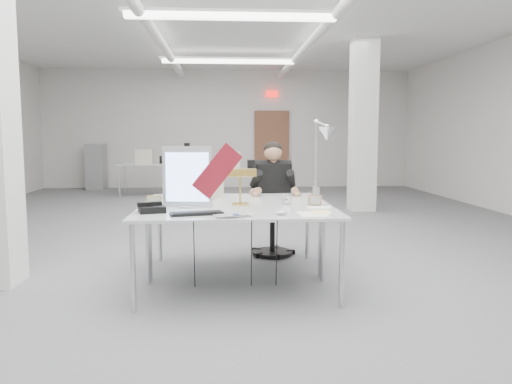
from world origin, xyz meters
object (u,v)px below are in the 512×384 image
(seated_person, at_px, (273,180))
(desk_phone, at_px, (152,209))
(office_chair, at_px, (272,213))
(architect_lamp, at_px, (320,159))
(monitor, at_px, (187,177))
(bankers_lamp, at_px, (240,188))
(laptop, at_px, (236,216))
(desk_main, at_px, (237,213))
(beige_monitor, at_px, (204,183))

(seated_person, distance_m, desk_phone, 1.88)
(office_chair, bearing_deg, desk_phone, -133.39)
(architect_lamp, bearing_deg, monitor, 175.44)
(bankers_lamp, bearing_deg, monitor, -169.87)
(laptop, distance_m, architect_lamp, 1.38)
(office_chair, height_order, architect_lamp, architect_lamp)
(desk_main, distance_m, architect_lamp, 1.15)
(beige_monitor, bearing_deg, architect_lamp, 5.31)
(desk_main, xyz_separation_m, bankers_lamp, (0.04, 0.39, 0.17))
(monitor, relative_size, laptop, 1.78)
(desk_phone, bearing_deg, desk_main, -13.06)
(bankers_lamp, relative_size, architect_lamp, 0.37)
(office_chair, relative_size, monitor, 1.82)
(monitor, distance_m, desk_phone, 0.49)
(beige_monitor, xyz_separation_m, architect_lamp, (1.18, -0.34, 0.27))
(laptop, height_order, architect_lamp, architect_lamp)
(monitor, xyz_separation_m, bankers_lamp, (0.49, 0.11, -0.12))
(seated_person, xyz_separation_m, architect_lamp, (0.40, -0.80, 0.28))
(office_chair, height_order, desk_phone, office_chair)
(bankers_lamp, xyz_separation_m, desk_phone, (-0.77, -0.42, -0.13))
(bankers_lamp, distance_m, beige_monitor, 0.68)
(office_chair, distance_m, seated_person, 0.39)
(seated_person, bearing_deg, desk_main, -112.76)
(bankers_lamp, bearing_deg, desk_main, -98.74)
(laptop, relative_size, architect_lamp, 0.37)
(architect_lamp, bearing_deg, office_chair, 95.39)
(office_chair, height_order, laptop, office_chair)
(seated_person, bearing_deg, beige_monitor, -154.65)
(desk_phone, bearing_deg, laptop, -40.31)
(monitor, height_order, laptop, monitor)
(monitor, relative_size, architect_lamp, 0.66)
(desk_main, bearing_deg, bankers_lamp, 84.34)
(laptop, height_order, beige_monitor, beige_monitor)
(seated_person, bearing_deg, desk_phone, -134.33)
(monitor, bearing_deg, office_chair, 58.69)
(desk_main, xyz_separation_m, beige_monitor, (-0.33, 0.97, 0.17))
(architect_lamp, bearing_deg, laptop, -150.98)
(office_chair, xyz_separation_m, desk_phone, (-1.18, -1.50, 0.27))
(desk_main, height_order, monitor, monitor)
(seated_person, height_order, bankers_lamp, seated_person)
(desk_main, height_order, desk_phone, desk_phone)
(monitor, height_order, bankers_lamp, monitor)
(desk_main, relative_size, seated_person, 1.97)
(desk_main, bearing_deg, office_chair, 72.97)
(laptop, bearing_deg, monitor, 99.16)
(monitor, height_order, architect_lamp, architect_lamp)
(laptop, bearing_deg, seated_person, 50.57)
(seated_person, bearing_deg, monitor, -133.25)
(monitor, bearing_deg, laptop, -50.60)
(office_chair, bearing_deg, monitor, -132.08)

